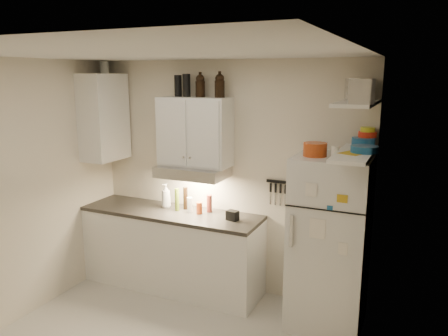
% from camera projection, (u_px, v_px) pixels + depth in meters
% --- Properties ---
extents(ceiling, '(3.20, 3.00, 0.02)m').
position_uv_depth(ceiling, '(145.00, 51.00, 3.31)').
color(ceiling, silver).
rests_on(ceiling, ground).
extents(back_wall, '(3.20, 0.02, 2.60)m').
position_uv_depth(back_wall, '(226.00, 177.00, 4.93)').
color(back_wall, beige).
rests_on(back_wall, ground).
extents(left_wall, '(0.02, 3.00, 2.60)m').
position_uv_depth(left_wall, '(12.00, 194.00, 4.24)').
color(left_wall, beige).
rests_on(left_wall, ground).
extents(right_wall, '(0.02, 3.00, 2.60)m').
position_uv_depth(right_wall, '(352.00, 247.00, 2.93)').
color(right_wall, beige).
rests_on(right_wall, ground).
extents(base_cabinet, '(2.10, 0.60, 0.88)m').
position_uv_depth(base_cabinet, '(172.00, 251.00, 5.06)').
color(base_cabinet, white).
rests_on(base_cabinet, floor).
extents(countertop, '(2.10, 0.62, 0.04)m').
position_uv_depth(countertop, '(171.00, 213.00, 4.96)').
color(countertop, '#2D2A27').
rests_on(countertop, base_cabinet).
extents(upper_cabinet, '(0.80, 0.33, 0.75)m').
position_uv_depth(upper_cabinet, '(195.00, 132.00, 4.79)').
color(upper_cabinet, white).
rests_on(upper_cabinet, back_wall).
extents(side_cabinet, '(0.33, 0.55, 1.00)m').
position_uv_depth(side_cabinet, '(104.00, 117.00, 5.10)').
color(side_cabinet, white).
rests_on(side_cabinet, left_wall).
extents(range_hood, '(0.76, 0.46, 0.12)m').
position_uv_depth(range_hood, '(193.00, 172.00, 4.82)').
color(range_hood, silver).
rests_on(range_hood, back_wall).
extents(fridge, '(0.70, 0.68, 1.70)m').
position_uv_depth(fridge, '(329.00, 243.00, 4.20)').
color(fridge, silver).
rests_on(fridge, floor).
extents(shelf_hi, '(0.30, 0.95, 0.03)m').
position_uv_depth(shelf_hi, '(358.00, 103.00, 3.72)').
color(shelf_hi, white).
rests_on(shelf_hi, right_wall).
extents(shelf_lo, '(0.30, 0.95, 0.03)m').
position_uv_depth(shelf_lo, '(355.00, 154.00, 3.81)').
color(shelf_lo, white).
rests_on(shelf_lo, right_wall).
extents(knife_strip, '(0.42, 0.02, 0.03)m').
position_uv_depth(knife_strip, '(286.00, 182.00, 4.62)').
color(knife_strip, black).
rests_on(knife_strip, back_wall).
extents(dutch_oven, '(0.23, 0.23, 0.13)m').
position_uv_depth(dutch_oven, '(315.00, 149.00, 4.02)').
color(dutch_oven, '#AF3E14').
rests_on(dutch_oven, fridge).
extents(book_stack, '(0.26, 0.28, 0.08)m').
position_uv_depth(book_stack, '(353.00, 157.00, 3.76)').
color(book_stack, '#C09518').
rests_on(book_stack, fridge).
extents(spice_jar, '(0.08, 0.08, 0.11)m').
position_uv_depth(spice_jar, '(335.00, 152.00, 3.90)').
color(spice_jar, silver).
rests_on(spice_jar, fridge).
extents(stock_pot, '(0.35, 0.35, 0.19)m').
position_uv_depth(stock_pot, '(360.00, 89.00, 3.96)').
color(stock_pot, silver).
rests_on(stock_pot, shelf_hi).
extents(tin_a, '(0.18, 0.16, 0.17)m').
position_uv_depth(tin_a, '(362.00, 91.00, 3.61)').
color(tin_a, '#AAAAAD').
rests_on(tin_a, shelf_hi).
extents(tin_b, '(0.21, 0.21, 0.19)m').
position_uv_depth(tin_b, '(361.00, 91.00, 3.35)').
color(tin_b, '#AAAAAD').
rests_on(tin_b, shelf_hi).
extents(bowl_teal, '(0.21, 0.21, 0.09)m').
position_uv_depth(bowl_teal, '(363.00, 142.00, 4.08)').
color(bowl_teal, '#185387').
rests_on(bowl_teal, shelf_lo).
extents(bowl_orange, '(0.17, 0.17, 0.05)m').
position_uv_depth(bowl_orange, '(367.00, 134.00, 4.11)').
color(bowl_orange, red).
rests_on(bowl_orange, bowl_teal).
extents(bowl_yellow, '(0.13, 0.13, 0.04)m').
position_uv_depth(bowl_yellow, '(368.00, 129.00, 4.10)').
color(bowl_yellow, gold).
rests_on(bowl_yellow, bowl_orange).
extents(plates, '(0.28, 0.28, 0.06)m').
position_uv_depth(plates, '(364.00, 149.00, 3.78)').
color(plates, '#185387').
rests_on(plates, shelf_lo).
extents(growler_a, '(0.12, 0.12, 0.25)m').
position_uv_depth(growler_a, '(200.00, 85.00, 4.70)').
color(growler_a, black).
rests_on(growler_a, upper_cabinet).
extents(growler_b, '(0.11, 0.11, 0.25)m').
position_uv_depth(growler_b, '(220.00, 85.00, 4.61)').
color(growler_b, black).
rests_on(growler_b, upper_cabinet).
extents(thermos_a, '(0.09, 0.09, 0.25)m').
position_uv_depth(thermos_a, '(187.00, 85.00, 4.75)').
color(thermos_a, black).
rests_on(thermos_a, upper_cabinet).
extents(thermos_b, '(0.09, 0.09, 0.23)m').
position_uv_depth(thermos_b, '(178.00, 86.00, 4.82)').
color(thermos_b, black).
rests_on(thermos_b, upper_cabinet).
extents(side_jar, '(0.11, 0.11, 0.14)m').
position_uv_depth(side_jar, '(104.00, 68.00, 5.10)').
color(side_jar, silver).
rests_on(side_jar, side_cabinet).
extents(soap_bottle, '(0.16, 0.16, 0.32)m').
position_uv_depth(soap_bottle, '(166.00, 194.00, 5.06)').
color(soap_bottle, white).
rests_on(soap_bottle, countertop).
extents(pepper_mill, '(0.07, 0.07, 0.20)m').
position_uv_depth(pepper_mill, '(209.00, 204.00, 4.90)').
color(pepper_mill, maroon).
rests_on(pepper_mill, countertop).
extents(oil_bottle, '(0.06, 0.06, 0.26)m').
position_uv_depth(oil_bottle, '(177.00, 200.00, 4.95)').
color(oil_bottle, '#4A5F17').
rests_on(oil_bottle, countertop).
extents(vinegar_bottle, '(0.06, 0.06, 0.26)m').
position_uv_depth(vinegar_bottle, '(186.00, 198.00, 5.01)').
color(vinegar_bottle, black).
rests_on(vinegar_bottle, countertop).
extents(clear_bottle, '(0.07, 0.07, 0.17)m').
position_uv_depth(clear_bottle, '(190.00, 205.00, 4.89)').
color(clear_bottle, silver).
rests_on(clear_bottle, countertop).
extents(red_jar, '(0.08, 0.08, 0.13)m').
position_uv_depth(red_jar, '(199.00, 208.00, 4.84)').
color(red_jar, '#AF3E14').
rests_on(red_jar, countertop).
extents(caddy, '(0.14, 0.11, 0.10)m').
position_uv_depth(caddy, '(233.00, 215.00, 4.64)').
color(caddy, black).
rests_on(caddy, countertop).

